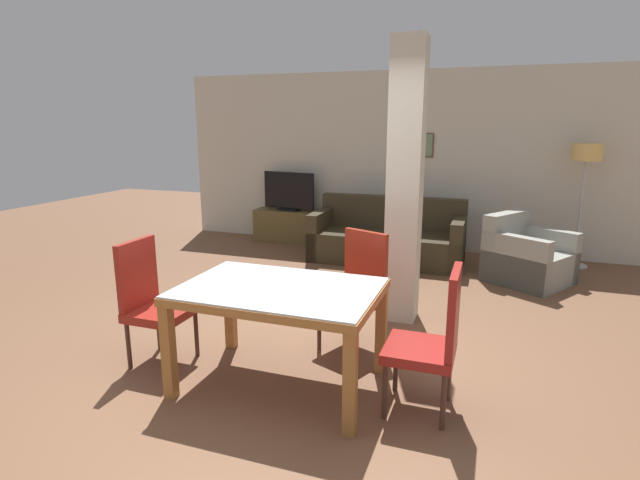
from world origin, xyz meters
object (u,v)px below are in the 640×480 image
at_px(tv_stand, 289,226).
at_px(tv_screen, 289,192).
at_px(dining_chair_far_right, 357,287).
at_px(coffee_table, 381,265).
at_px(sofa, 387,240).
at_px(dining_table, 280,308).
at_px(armchair, 526,259).
at_px(dining_chair_head_right, 433,337).
at_px(dining_chair_head_left, 151,298).
at_px(floor_lamp, 586,163).
at_px(bottle, 370,245).

xyz_separation_m(tv_stand, tv_screen, (0.00, 0.00, 0.57)).
height_order(dining_chair_far_right, coffee_table, dining_chair_far_right).
distance_m(sofa, tv_screen, 1.96).
relative_size(dining_table, coffee_table, 2.24).
distance_m(armchair, tv_stand, 3.75).
bearing_deg(dining_chair_head_right, dining_chair_head_left, 90.00).
xyz_separation_m(dining_chair_head_right, armchair, (0.74, 3.31, -0.25)).
height_order(dining_chair_head_left, floor_lamp, floor_lamp).
relative_size(bottle, tv_stand, 0.21).
relative_size(dining_chair_head_left, tv_screen, 1.12).
distance_m(bottle, tv_screen, 2.50).
height_order(dining_chair_far_right, sofa, dining_chair_far_right).
xyz_separation_m(bottle, tv_screen, (-1.79, 1.71, 0.36)).
distance_m(dining_chair_head_left, coffee_table, 3.06).
bearing_deg(dining_chair_far_right, dining_chair_head_left, 52.39).
xyz_separation_m(dining_chair_far_right, floor_lamp, (2.17, 3.42, 0.87)).
height_order(dining_chair_far_right, dining_chair_head_right, same).
relative_size(armchair, tv_stand, 1.01).
distance_m(dining_chair_head_left, dining_chair_head_right, 2.24).
bearing_deg(tv_screen, sofa, 168.41).
bearing_deg(armchair, floor_lamp, 176.81).
bearing_deg(coffee_table, dining_table, -93.25).
relative_size(dining_chair_head_right, bottle, 4.30).
bearing_deg(dining_chair_head_right, bottle, 22.40).
height_order(dining_table, floor_lamp, floor_lamp).
height_order(dining_table, dining_chair_far_right, dining_chair_far_right).
bearing_deg(sofa, armchair, 167.77).
bearing_deg(floor_lamp, dining_chair_head_right, -108.33).
bearing_deg(armchair, tv_stand, -73.89).
distance_m(dining_chair_far_right, tv_stand, 4.09).
distance_m(dining_chair_far_right, floor_lamp, 4.14).
distance_m(dining_table, dining_chair_far_right, 0.91).
bearing_deg(dining_chair_head_right, dining_chair_far_right, 41.98).
relative_size(armchair, bottle, 4.89).
distance_m(dining_chair_head_right, tv_screen, 5.20).
bearing_deg(dining_chair_head_right, coffee_table, 19.15).
distance_m(dining_table, coffee_table, 2.79).
bearing_deg(dining_chair_far_right, tv_screen, -35.85).
distance_m(dining_chair_far_right, bottle, 1.81).
height_order(dining_chair_head_left, armchair, dining_chair_head_left).
relative_size(tv_stand, tv_screen, 1.26).
distance_m(dining_chair_far_right, coffee_table, 1.95).
height_order(dining_chair_far_right, tv_stand, dining_chair_far_right).
relative_size(coffee_table, floor_lamp, 0.39).
distance_m(tv_stand, tv_screen, 0.57).
height_order(armchair, bottle, armchair).
bearing_deg(coffee_table, dining_chair_head_left, -115.11).
xyz_separation_m(sofa, tv_stand, (-1.78, 0.63, -0.04)).
xyz_separation_m(sofa, armchair, (1.82, -0.40, -0.01)).
height_order(sofa, coffee_table, sofa).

